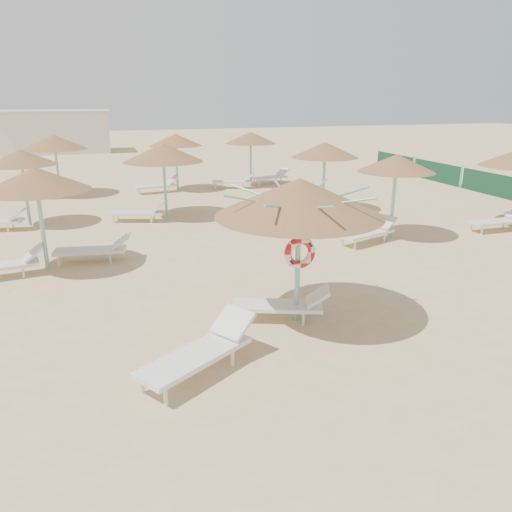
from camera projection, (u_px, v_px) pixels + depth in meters
name	position (u px, v px, depth m)	size (l,w,h in m)	color
ground	(279.00, 328.00, 9.84)	(120.00, 120.00, 0.00)	#D8B983
main_palapa	(299.00, 198.00, 9.44)	(3.25, 3.25, 2.91)	#75CBB2
lounger_main_a	(201.00, 351.00, 8.19)	(2.23, 1.78, 0.81)	silver
lounger_main_b	(284.00, 304.00, 10.12)	(2.04, 1.23, 0.71)	silver
palapa_field	(216.00, 153.00, 18.75)	(20.50, 13.58, 2.72)	#75CBB2
service_hut	(56.00, 131.00, 39.35)	(8.40, 4.40, 3.25)	silver
windbreak_fence	(492.00, 184.00, 22.74)	(0.08, 19.84, 1.10)	#17452E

